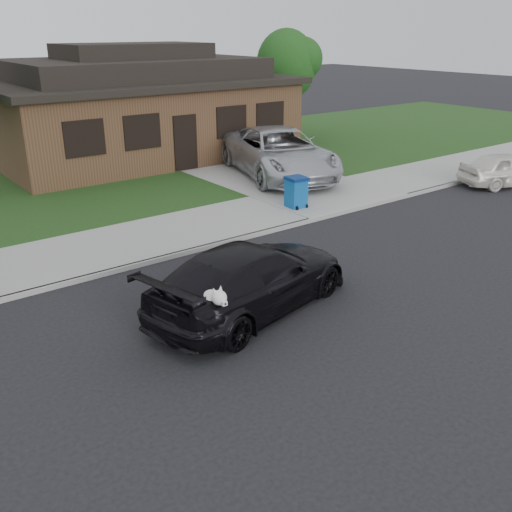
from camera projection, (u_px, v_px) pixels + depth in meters
ground at (289, 298)px, 12.24m from camera, size 120.00×120.00×0.00m
sidewalk at (173, 233)px, 15.91m from camera, size 60.00×3.00×0.12m
curb at (202, 248)px, 14.80m from camera, size 60.00×0.12×0.12m
lawn at (70, 177)px, 21.82m from camera, size 60.00×13.00×0.13m
driveway at (242, 169)px, 22.97m from camera, size 4.50×13.00×0.14m
sedan at (251, 278)px, 11.47m from camera, size 5.16×3.00×1.41m
minivan at (279, 153)px, 21.38m from camera, size 4.70×6.94×1.77m
white_compact at (509, 169)px, 20.64m from camera, size 3.89×2.76×1.23m
recycling_bin at (296, 192)px, 17.78m from camera, size 0.64×0.66×0.98m
house at (137, 108)px, 24.76m from camera, size 12.60×8.60×4.65m
tree_1 at (290, 64)px, 28.30m from camera, size 3.15×3.00×5.25m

